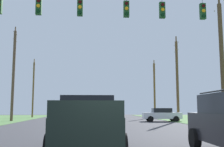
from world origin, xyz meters
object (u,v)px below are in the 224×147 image
object	(u,v)px
overhead_signal_span	(107,48)
distant_car_crossing_white	(162,115)
utility_pole_distant_left	(33,88)
utility_pole_far_right	(177,79)
utility_pole_near_left	(154,89)
pickup_truck	(87,123)
utility_pole_distant_right	(13,73)
utility_pole_mid_right	(222,63)

from	to	relation	value
overhead_signal_span	distant_car_crossing_white	xyz separation A→B (m)	(7.31, 15.99, -4.11)
utility_pole_distant_left	distant_car_crossing_white	bearing A→B (deg)	-40.56
utility_pole_far_right	utility_pole_near_left	distance (m)	12.10
pickup_truck	utility_pole_distant_right	xyz separation A→B (m)	(-9.06, 23.48, 4.69)
overhead_signal_span	utility_pole_near_left	size ratio (longest dim) A/B	2.00
utility_pole_distant_right	distant_car_crossing_white	bearing A→B (deg)	-7.16
utility_pole_distant_left	utility_pole_mid_right	bearing A→B (deg)	-51.97
distant_car_crossing_white	utility_pole_distant_left	xyz separation A→B (m)	(-17.62, 15.08, 4.12)
pickup_truck	distant_car_crossing_white	xyz separation A→B (m)	(8.34, 21.29, -0.18)
utility_pole_mid_right	utility_pole_near_left	bearing A→B (deg)	89.55
utility_pole_mid_right	utility_pole_far_right	world-z (taller)	utility_pole_mid_right
utility_pole_distant_right	utility_pole_distant_left	world-z (taller)	utility_pole_distant_right
utility_pole_near_left	utility_pole_distant_left	size ratio (longest dim) A/B	0.98
distant_car_crossing_white	utility_pole_distant_right	distance (m)	18.19
pickup_truck	distant_car_crossing_white	bearing A→B (deg)	68.61
utility_pole_far_right	utility_pole_distant_right	size ratio (longest dim) A/B	0.91
utility_pole_distant_right	utility_pole_far_right	bearing A→B (deg)	-2.19
utility_pole_distant_right	utility_pole_distant_left	distance (m)	12.92
utility_pole_far_right	utility_pole_distant_left	world-z (taller)	utility_pole_far_right
pickup_truck	utility_pole_mid_right	bearing A→B (deg)	45.91
utility_pole_near_left	pickup_truck	bearing A→B (deg)	-107.23
distant_car_crossing_white	utility_pole_far_right	distance (m)	5.16
utility_pole_near_left	utility_pole_distant_right	bearing A→B (deg)	-150.29
utility_pole_mid_right	utility_pole_far_right	bearing A→B (deg)	89.26
utility_pole_near_left	utility_pole_mid_right	bearing A→B (deg)	-90.45
overhead_signal_span	pickup_truck	world-z (taller)	overhead_signal_span
utility_pole_far_right	utility_pole_distant_right	xyz separation A→B (m)	(-19.82, 0.76, 0.53)
utility_pole_mid_right	utility_pole_distant_left	size ratio (longest dim) A/B	1.10
overhead_signal_span	pickup_truck	bearing A→B (deg)	-100.94
overhead_signal_span	utility_pole_near_left	bearing A→B (deg)	71.68
utility_pole_distant_right	utility_pole_distant_left	bearing A→B (deg)	91.00
utility_pole_mid_right	utility_pole_near_left	world-z (taller)	utility_pole_mid_right
distant_car_crossing_white	utility_pole_mid_right	world-z (taller)	utility_pole_mid_right
utility_pole_near_left	utility_pole_distant_right	world-z (taller)	utility_pole_distant_right
utility_pole_distant_right	utility_pole_distant_left	size ratio (longest dim) A/B	1.17
overhead_signal_span	distant_car_crossing_white	bearing A→B (deg)	65.43
pickup_truck	utility_pole_near_left	size ratio (longest dim) A/B	0.56
pickup_truck	utility_pole_distant_left	xyz separation A→B (m)	(-9.28, 36.38, 3.94)
distant_car_crossing_white	utility_pole_near_left	xyz separation A→B (m)	(2.46, 13.51, 3.94)
utility_pole_far_right	utility_pole_near_left	xyz separation A→B (m)	(0.04, 12.09, -0.39)
distant_car_crossing_white	utility_pole_mid_right	xyz separation A→B (m)	(2.27, -10.34, 4.34)
distant_car_crossing_white	overhead_signal_span	bearing A→B (deg)	-114.57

